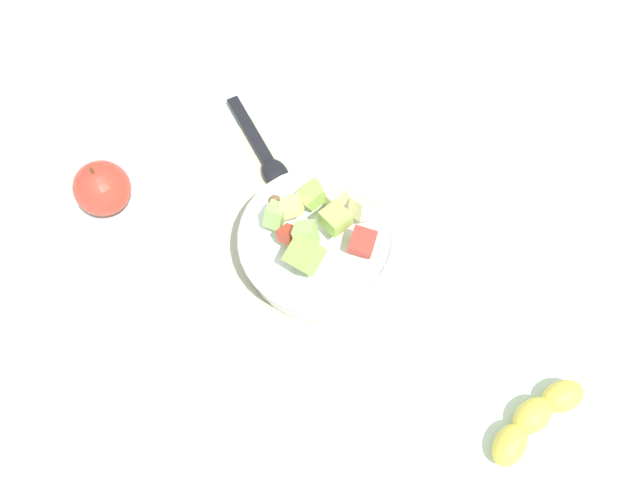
% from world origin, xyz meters
% --- Properties ---
extents(ground_plane, '(2.40, 2.40, 0.00)m').
position_xyz_m(ground_plane, '(0.00, 0.00, 0.00)').
color(ground_plane, silver).
extents(placemat, '(0.48, 0.33, 0.01)m').
position_xyz_m(placemat, '(0.00, 0.00, 0.00)').
color(placemat, '#BCB299').
rests_on(placemat, ground_plane).
extents(salad_bowl, '(0.22, 0.22, 0.10)m').
position_xyz_m(salad_bowl, '(-0.01, 0.01, 0.04)').
color(salad_bowl, white).
rests_on(salad_bowl, placemat).
extents(serving_spoon, '(0.18, 0.11, 0.01)m').
position_xyz_m(serving_spoon, '(-0.17, 0.08, 0.01)').
color(serving_spoon, black).
rests_on(serving_spoon, placemat).
extents(whole_apple, '(0.08, 0.08, 0.09)m').
position_xyz_m(whole_apple, '(-0.30, -0.11, 0.04)').
color(whole_apple, '#BC3828').
rests_on(whole_apple, ground_plane).
extents(banana_whole, '(0.07, 0.15, 0.04)m').
position_xyz_m(banana_whole, '(0.33, -0.02, 0.02)').
color(banana_whole, yellow).
rests_on(banana_whole, ground_plane).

